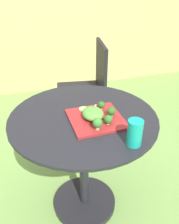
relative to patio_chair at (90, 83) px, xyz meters
name	(u,v)px	position (x,y,z in m)	size (l,w,h in m)	color
ground_plane	(85,203)	(-0.33, -0.90, -0.53)	(12.00, 12.00, 0.00)	#70994C
bamboo_fence	(37,35)	(-0.33, 1.14, 0.21)	(8.00, 0.08, 1.46)	tan
patio_table	(84,155)	(-0.33, -0.90, -0.06)	(0.85, 0.85, 0.75)	black
patio_chair	(90,83)	(0.00, 0.00, 0.00)	(0.51, 0.51, 0.90)	black
salad_plate	(96,119)	(-0.27, -0.96, 0.23)	(0.29, 0.29, 0.01)	maroon
drinking_glass	(135,134)	(-0.17, -1.22, 0.28)	(0.07, 0.07, 0.13)	#149989
fork	(96,113)	(-0.26, -0.92, 0.24)	(0.07, 0.15, 0.00)	silver
lettuce_mound	(93,114)	(-0.29, -0.96, 0.27)	(0.11, 0.14, 0.06)	#519338
broccoli_floret_0	(108,119)	(-0.23, -1.04, 0.27)	(0.05, 0.05, 0.05)	#99B770
broccoli_floret_1	(101,105)	(-0.21, -0.88, 0.27)	(0.04, 0.04, 0.05)	#99B770
broccoli_floret_2	(111,111)	(-0.19, -0.98, 0.27)	(0.05, 0.05, 0.06)	#99B770
broccoli_floret_3	(98,123)	(-0.30, -1.07, 0.28)	(0.05, 0.05, 0.07)	#99B770
cucumber_slice_0	(83,109)	(-0.32, -0.86, 0.24)	(0.05, 0.05, 0.01)	#8EB766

